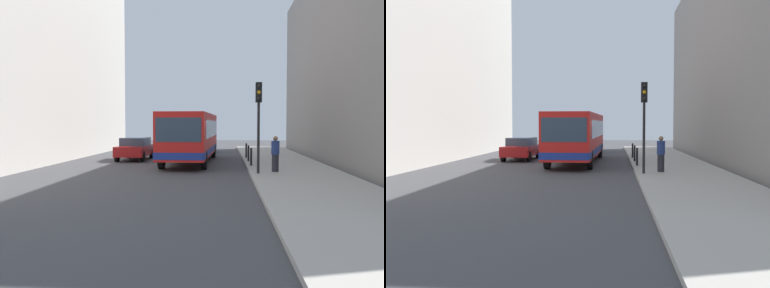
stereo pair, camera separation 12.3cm
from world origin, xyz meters
TOP-DOWN VIEW (x-y plane):
  - ground_plane at (0.00, 0.00)m, footprint 80.00×80.00m
  - sidewalk at (5.40, 0.00)m, footprint 4.40×40.00m
  - building_left at (-11.50, 4.00)m, footprint 7.00×32.00m
  - bus at (-0.03, 4.06)m, footprint 2.90×11.10m
  - car_beside_bus at (-3.89, 5.63)m, footprint 1.90×4.42m
  - car_behind_bus at (-0.20, 13.43)m, footprint 1.87×4.41m
  - traffic_light at (3.55, -2.75)m, footprint 0.28×0.33m
  - bollard_near at (3.45, 0.85)m, footprint 0.11×0.11m
  - bollard_mid at (3.45, 3.53)m, footprint 0.11×0.11m
  - bollard_far at (3.45, 6.21)m, footprint 0.11×0.11m
  - pedestrian_near_signal at (4.40, -1.99)m, footprint 0.38×0.38m

SIDE VIEW (x-z plane):
  - ground_plane at x=0.00m, z-range 0.00..0.00m
  - sidewalk at x=5.40m, z-range 0.00..0.15m
  - bollard_near at x=3.45m, z-range 0.15..1.10m
  - bollard_mid at x=3.45m, z-range 0.15..1.10m
  - bollard_far at x=3.45m, z-range 0.15..1.10m
  - car_beside_bus at x=-3.89m, z-range 0.04..1.52m
  - car_behind_bus at x=-0.20m, z-range 0.04..1.52m
  - pedestrian_near_signal at x=4.40m, z-range 0.15..1.81m
  - bus at x=-0.03m, z-range 0.23..3.23m
  - traffic_light at x=3.55m, z-range 0.96..5.06m
  - building_left at x=-11.50m, z-range 0.00..17.61m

